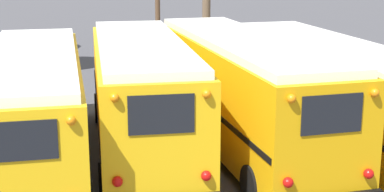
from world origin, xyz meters
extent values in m
plane|color=#424247|center=(0.00, 0.00, 0.00)|extent=(160.00, 160.00, 0.00)
cube|color=yellow|center=(-4.30, -0.71, 1.60)|extent=(2.48, 9.95, 2.47)
cube|color=white|center=(-4.30, -0.71, 2.93)|extent=(2.29, 9.56, 0.20)
cube|color=black|center=(-4.29, -5.70, 2.28)|extent=(1.35, 0.03, 0.74)
sphere|color=orange|center=(-3.37, -5.73, 2.61)|extent=(0.18, 0.18, 0.18)
cube|color=black|center=(-3.06, -0.71, 1.41)|extent=(0.05, 9.75, 0.14)
cylinder|color=black|center=(-5.46, 2.96, 0.52)|extent=(0.28, 1.04, 1.03)
cylinder|color=black|center=(-3.16, 2.97, 0.52)|extent=(0.28, 1.04, 1.03)
cube|color=yellow|center=(-1.43, -0.38, 1.69)|extent=(2.77, 9.34, 2.69)
cube|color=white|center=(-1.43, -0.38, 3.13)|extent=(2.57, 8.96, 0.20)
cube|color=black|center=(-1.61, -5.02, 2.43)|extent=(1.33, 0.08, 0.81)
sphere|color=red|center=(-2.52, -5.02, 1.08)|extent=(0.22, 0.22, 0.22)
sphere|color=orange|center=(-2.52, -5.02, 2.81)|extent=(0.18, 0.18, 0.18)
sphere|color=red|center=(-0.71, -5.09, 1.08)|extent=(0.22, 0.22, 0.22)
sphere|color=orange|center=(-0.71, -5.09, 2.81)|extent=(0.18, 0.18, 0.18)
cube|color=black|center=(-2.65, -0.33, 1.49)|extent=(0.38, 9.06, 0.14)
cube|color=black|center=(-0.21, -0.43, 1.49)|extent=(0.38, 9.06, 0.14)
cylinder|color=black|center=(-2.43, 2.99, 0.49)|extent=(0.32, 1.00, 0.99)
cylinder|color=black|center=(-0.18, 2.90, 0.49)|extent=(0.32, 1.00, 0.99)
cylinder|color=black|center=(-2.69, -3.66, 0.49)|extent=(0.32, 1.00, 0.99)
cylinder|color=black|center=(-0.44, -3.75, 0.49)|extent=(0.32, 1.00, 0.99)
cube|color=#E5A00C|center=(1.43, -0.41, 1.68)|extent=(2.97, 10.63, 2.68)
cube|color=white|center=(1.43, -0.41, 3.12)|extent=(2.75, 10.20, 0.20)
cube|color=black|center=(1.71, -5.68, 2.42)|extent=(1.33, 0.10, 0.81)
sphere|color=red|center=(0.81, -5.76, 1.08)|extent=(0.22, 0.22, 0.22)
sphere|color=orange|center=(0.81, -5.76, 2.80)|extent=(0.18, 0.18, 0.18)
sphere|color=red|center=(2.62, -5.67, 1.08)|extent=(0.22, 0.22, 0.22)
sphere|color=orange|center=(2.62, -5.67, 2.80)|extent=(0.18, 0.18, 0.18)
cube|color=black|center=(0.22, -0.47, 1.48)|extent=(0.57, 10.30, 0.14)
cube|color=black|center=(2.65, -0.35, 1.48)|extent=(0.57, 10.30, 0.14)
cylinder|color=black|center=(0.10, 3.49, 0.48)|extent=(0.33, 0.98, 0.96)
cylinder|color=black|center=(2.35, 3.60, 0.48)|extent=(0.33, 0.98, 0.96)
cylinder|color=black|center=(0.52, -4.43, 0.48)|extent=(0.33, 0.98, 0.96)
cylinder|color=black|center=(2.77, -4.31, 0.48)|extent=(0.33, 0.98, 0.96)
cube|color=#E5A00C|center=(4.30, -0.11, 1.54)|extent=(2.95, 10.82, 2.43)
cube|color=white|center=(4.30, -0.11, 2.86)|extent=(2.74, 10.38, 0.20)
cube|color=black|center=(3.07, -0.17, 1.36)|extent=(0.52, 10.49, 0.14)
cube|color=black|center=(5.54, -0.05, 1.36)|extent=(0.52, 10.49, 0.14)
cylinder|color=black|center=(2.97, 3.89, 0.46)|extent=(0.32, 0.94, 0.93)
cylinder|color=black|center=(5.25, 3.99, 0.46)|extent=(0.32, 0.94, 0.93)
cylinder|color=black|center=(3.35, -4.22, 0.46)|extent=(0.32, 0.94, 0.93)
cylinder|color=brown|center=(1.41, 14.78, 2.59)|extent=(0.26, 0.26, 5.17)
camera|label=1|loc=(-3.37, -16.07, 5.57)|focal=55.00mm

